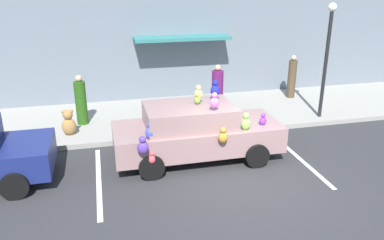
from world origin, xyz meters
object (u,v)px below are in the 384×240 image
street_lamp_post (327,49)px  pedestrian_by_lamp (217,92)px  pedestrian_near_shopfront (81,102)px  plush_covered_car (195,131)px  teddy_bear_on_sidewalk (69,123)px  pedestrian_walking_past (292,78)px

street_lamp_post → pedestrian_by_lamp: size_ratio=2.15×
street_lamp_post → pedestrian_near_shopfront: bearing=171.3°
plush_covered_car → pedestrian_near_shopfront: (-3.04, 3.11, 0.10)m
teddy_bear_on_sidewalk → pedestrian_near_shopfront: size_ratio=0.50×
street_lamp_post → pedestrian_by_lamp: 3.87m
street_lamp_post → pedestrian_walking_past: (0.09, 2.33, -1.54)m
plush_covered_car → pedestrian_walking_past: size_ratio=2.64×
pedestrian_near_shopfront → pedestrian_by_lamp: pedestrian_by_lamp is taller
plush_covered_car → pedestrian_walking_past: bearing=40.0°
pedestrian_by_lamp → pedestrian_near_shopfront: bearing=178.1°
teddy_bear_on_sidewalk → pedestrian_by_lamp: pedestrian_by_lamp is taller
pedestrian_near_shopfront → street_lamp_post: bearing=-8.7°
plush_covered_car → pedestrian_walking_past: (5.02, 4.21, 0.14)m
teddy_bear_on_sidewalk → pedestrian_by_lamp: bearing=8.6°
teddy_bear_on_sidewalk → pedestrian_walking_past: pedestrian_walking_past is taller
pedestrian_near_shopfront → teddy_bear_on_sidewalk: bearing=-112.9°
plush_covered_car → pedestrian_near_shopfront: size_ratio=2.74×
street_lamp_post → pedestrian_near_shopfront: 8.21m
teddy_bear_on_sidewalk → street_lamp_post: street_lamp_post is taller
street_lamp_post → pedestrian_by_lamp: street_lamp_post is taller
plush_covered_car → pedestrian_near_shopfront: 4.35m
pedestrian_walking_past → pedestrian_by_lamp: 3.70m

